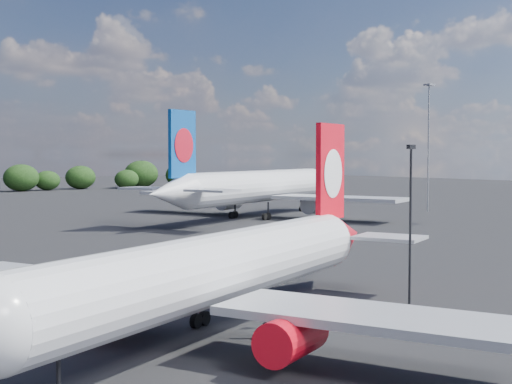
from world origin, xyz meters
TOP-DOWN VIEW (x-y plane):
  - qantas_airliner at (5.36, 0.30)m, footprint 39.51×38.09m
  - china_southern_airliner at (53.05, 64.05)m, footprint 51.71×49.83m
  - apron_lamp_post at (15.78, -5.09)m, footprint 0.55×0.30m
  - floodlight_mast_near at (89.44, 56.21)m, footprint 1.60×1.60m

SIDE VIEW (x-z plane):
  - qantas_airliner at x=5.36m, z-range -2.66..10.93m
  - china_southern_airliner at x=53.05m, z-range -3.46..14.24m
  - apron_lamp_post at x=15.78m, z-range 0.65..12.40m
  - floodlight_mast_near at x=89.44m, z-range 3.38..28.15m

